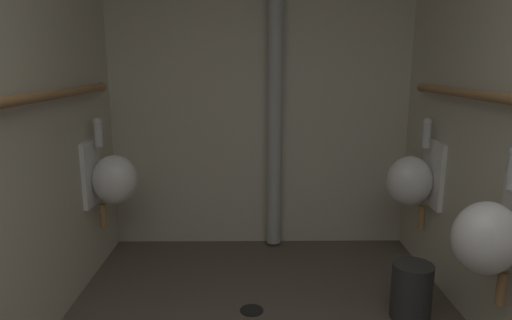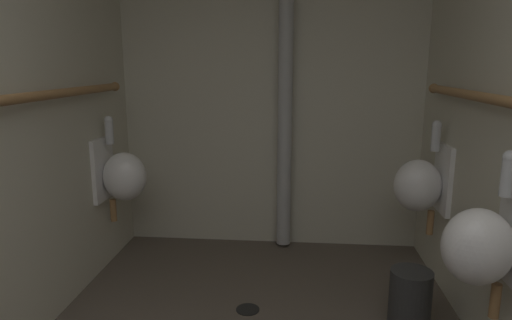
{
  "view_description": "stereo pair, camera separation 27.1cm",
  "coord_description": "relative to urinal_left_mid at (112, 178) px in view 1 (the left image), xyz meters",
  "views": [
    {
      "loc": [
        -0.07,
        -0.24,
        1.44
      ],
      "look_at": [
        -0.04,
        2.4,
        0.87
      ],
      "focal_mm": 31.54,
      "sensor_mm": 36.0,
      "label": 1
    },
    {
      "loc": [
        0.2,
        -0.24,
        1.44
      ],
      "look_at": [
        -0.04,
        2.4,
        0.87
      ],
      "focal_mm": 31.54,
      "sensor_mm": 36.0,
      "label": 2
    }
  ],
  "objects": [
    {
      "name": "standpipe_back_wall",
      "position": [
        1.12,
        0.46,
        0.61
      ],
      "size": [
        0.11,
        0.11,
        2.52
      ],
      "primitive_type": "cylinder",
      "color": "#B2B2B2",
      "rests_on": "ground"
    },
    {
      "name": "floor_drain",
      "position": [
        0.94,
        -0.53,
        -0.67
      ],
      "size": [
        0.14,
        0.14,
        0.01
      ],
      "primitive_type": "cylinder",
      "color": "black",
      "rests_on": "ground"
    },
    {
      "name": "supply_pipe_left",
      "position": [
        -0.09,
        -1.06,
        0.6
      ],
      "size": [
        0.06,
        2.58,
        0.06
      ],
      "color": "#9E7042"
    },
    {
      "name": "urinal_right_mid",
      "position": [
        2.02,
        -1.06,
        0.0
      ],
      "size": [
        0.32,
        0.3,
        0.76
      ],
      "color": "white"
    },
    {
      "name": "wall_back",
      "position": [
        1.01,
        0.57,
        0.61
      ],
      "size": [
        2.44,
        0.06,
        2.57
      ],
      "primitive_type": "cube",
      "color": "beige",
      "rests_on": "ground"
    },
    {
      "name": "urinal_left_mid",
      "position": [
        0.0,
        0.0,
        0.0
      ],
      "size": [
        0.32,
        0.3,
        0.76
      ],
      "color": "white"
    },
    {
      "name": "urinal_right_far",
      "position": [
        2.02,
        -0.06,
        0.0
      ],
      "size": [
        0.32,
        0.3,
        0.76
      ],
      "color": "white"
    },
    {
      "name": "waste_bin",
      "position": [
        1.86,
        -0.61,
        -0.51
      ],
      "size": [
        0.23,
        0.23,
        0.33
      ],
      "primitive_type": "cylinder",
      "color": "#2D2D2D",
      "rests_on": "ground"
    }
  ]
}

